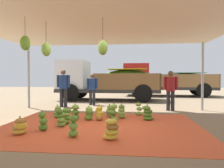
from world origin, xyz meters
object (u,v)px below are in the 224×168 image
Objects in this scene: banana_bunch_1 at (139,110)px; banana_bunch_3 at (112,112)px; cargo_truck_main at (105,80)px; worker_2 at (171,87)px; banana_bunch_4 at (75,113)px; banana_bunch_0 at (20,127)px; banana_bunch_15 at (114,113)px; banana_bunch_14 at (122,112)px; banana_bunch_2 at (57,112)px; banana_bunch_13 at (89,114)px; banana_bunch_11 at (111,130)px; banana_bunch_10 at (99,113)px; banana_bunch_12 at (43,122)px; cargo_truck_far at (164,80)px; worker_1 at (63,85)px; banana_bunch_5 at (73,127)px; banana_bunch_7 at (61,118)px; banana_bunch_8 at (110,111)px; banana_bunch_9 at (148,113)px; banana_bunch_6 at (66,116)px; worker_0 at (92,87)px.

banana_bunch_3 is at bearing -153.00° from banana_bunch_1.
cargo_truck_main is 3.70× the size of worker_2.
banana_bunch_4 is at bearing -91.51° from cargo_truck_main.
banana_bunch_0 reaches higher than banana_bunch_3.
banana_bunch_14 is at bearing 65.12° from banana_bunch_15.
worker_2 reaches higher than banana_bunch_2.
banana_bunch_13 is at bearing -87.20° from cargo_truck_main.
banana_bunch_11 reaches higher than banana_bunch_0.
banana_bunch_10 is (-0.34, -0.54, 0.03)m from banana_bunch_3.
banana_bunch_10 is 1.89m from banana_bunch_12.
banana_bunch_15 is (2.11, 1.71, 0.06)m from banana_bunch_0.
cargo_truck_far reaches higher than banana_bunch_10.
banana_bunch_10 is 0.29× the size of worker_1.
cargo_truck_far is (4.62, 10.85, 0.95)m from banana_bunch_12.
banana_bunch_15 is 10.01m from cargo_truck_far.
banana_bunch_4 is 3.30m from worker_1.
banana_bunch_1 is at bearing 32.55° from banana_bunch_13.
banana_bunch_5 is 0.98× the size of banana_bunch_7.
banana_bunch_10 is (0.30, 1.90, -0.01)m from banana_bunch_5.
banana_bunch_15 reaches higher than banana_bunch_11.
banana_bunch_1 is 0.95× the size of banana_bunch_5.
banana_bunch_4 is at bearing 104.58° from banana_bunch_5.
banana_bunch_2 is 1.07× the size of banana_bunch_8.
banana_bunch_5 is at bearing -131.00° from banana_bunch_9.
banana_bunch_0 reaches higher than banana_bunch_8.
banana_bunch_11 is at bearing -6.87° from banana_bunch_5.
banana_bunch_14 is at bearing -106.51° from cargo_truck_far.
banana_bunch_6 is 0.08× the size of cargo_truck_main.
worker_2 is at bearing 26.10° from banana_bunch_2.
worker_2 is at bearing 62.58° from banana_bunch_9.
banana_bunch_12 is 0.34× the size of worker_0.
banana_bunch_5 reaches higher than banana_bunch_14.
banana_bunch_8 is 2.86m from banana_bunch_11.
banana_bunch_3 is at bearing 50.14° from banana_bunch_0.
banana_bunch_4 is 6.15m from cargo_truck_main.
worker_0 reaches higher than banana_bunch_1.
banana_bunch_0 is at bearing -93.93° from banana_bunch_2.
worker_2 is at bearing 43.90° from banana_bunch_12.
worker_2 is (2.27, 1.74, 0.76)m from banana_bunch_3.
banana_bunch_10 is 3.94m from worker_0.
banana_bunch_14 is (1.49, 0.34, -0.01)m from banana_bunch_4.
banana_bunch_3 is 0.06× the size of cargo_truck_far.
banana_bunch_8 is 0.83× the size of banana_bunch_9.
banana_bunch_3 is 1.02× the size of banana_bunch_8.
banana_bunch_11 is at bearing -81.36° from cargo_truck_main.
banana_bunch_7 reaches higher than banana_bunch_6.
cargo_truck_main is at bearing 110.67° from banana_bunch_1.
worker_2 is at bearing 37.92° from banana_bunch_13.
worker_2 is (4.24, 4.10, 0.76)m from banana_bunch_0.
banana_bunch_1 is at bearing 15.03° from banana_bunch_2.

